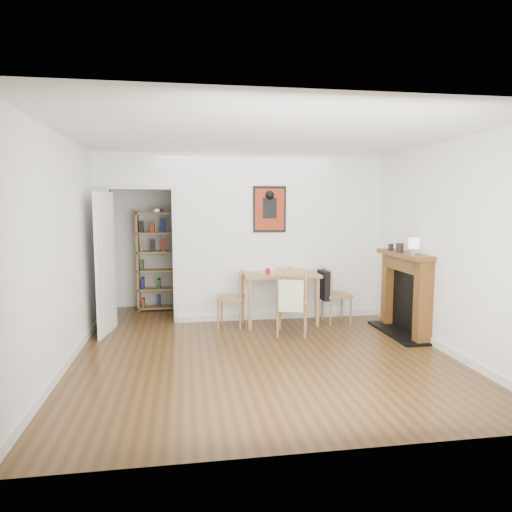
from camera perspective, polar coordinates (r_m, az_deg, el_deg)
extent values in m
plane|color=#533A1B|center=(6.03, 0.22, -11.15)|extent=(5.20, 5.20, 0.00)
plane|color=white|center=(8.35, -2.61, 2.84)|extent=(4.50, 0.00, 4.50)
plane|color=white|center=(3.25, 7.53, -2.86)|extent=(4.50, 0.00, 4.50)
plane|color=white|center=(5.86, -22.06, 0.84)|extent=(0.00, 5.20, 5.20)
plane|color=white|center=(6.52, 20.15, 1.44)|extent=(0.00, 5.20, 5.20)
plane|color=silver|center=(5.80, 0.23, 14.13)|extent=(5.20, 5.20, 0.00)
cube|color=white|center=(7.25, 2.96, 2.29)|extent=(3.35, 0.10, 2.60)
cube|color=white|center=(7.20, -18.58, 1.94)|extent=(0.25, 0.10, 2.60)
cube|color=white|center=(7.13, -14.25, 10.28)|extent=(0.90, 0.10, 0.55)
cube|color=silver|center=(7.21, -17.76, -0.22)|extent=(0.06, 0.14, 2.05)
cube|color=silver|center=(7.13, -10.11, -0.09)|extent=(0.06, 0.14, 2.05)
cube|color=silver|center=(7.39, 3.00, -7.45)|extent=(3.35, 0.02, 0.10)
cube|color=silver|center=(5.54, -22.83, -12.74)|extent=(0.02, 4.00, 0.10)
cube|color=silver|center=(6.24, 22.33, -10.57)|extent=(0.02, 4.00, 0.10)
cube|color=white|center=(6.75, -18.28, -0.89)|extent=(0.15, 0.80, 2.00)
cube|color=black|center=(7.14, 1.70, 5.85)|extent=(0.52, 0.02, 0.72)
cube|color=maroon|center=(7.13, 1.72, 5.85)|extent=(0.46, 0.00, 0.64)
cube|color=#A57F4D|center=(7.01, 3.01, -2.31)|extent=(1.14, 0.73, 0.04)
cube|color=#A57F4D|center=(6.70, -0.77, -6.10)|extent=(0.05, 0.05, 0.74)
cube|color=#A57F4D|center=(6.91, 7.66, -5.76)|extent=(0.05, 0.05, 0.74)
cube|color=#A57F4D|center=(7.28, -1.44, -5.08)|extent=(0.05, 0.05, 0.74)
cube|color=#A57F4D|center=(7.48, 6.34, -4.81)|extent=(0.05, 0.05, 0.74)
cube|color=black|center=(7.06, 8.41, -3.62)|extent=(0.12, 0.35, 0.44)
cube|color=beige|center=(6.17, 4.43, -4.92)|extent=(0.35, 0.20, 0.42)
cube|color=#A57F4D|center=(8.11, -14.52, -0.59)|extent=(0.04, 0.29, 1.72)
cube|color=#A57F4D|center=(8.07, -9.66, -0.51)|extent=(0.04, 0.29, 1.72)
cube|color=#A57F4D|center=(8.22, -11.96, -6.25)|extent=(0.72, 0.29, 0.03)
cube|color=#A57F4D|center=(8.11, -12.07, -1.76)|extent=(0.72, 0.29, 0.03)
cube|color=#A57F4D|center=(8.03, -12.24, 5.29)|extent=(0.72, 0.29, 0.03)
cube|color=maroon|center=(8.09, -12.10, -0.55)|extent=(0.63, 0.24, 0.24)
cube|color=brown|center=(6.37, 20.17, -5.50)|extent=(0.20, 0.16, 1.10)
cube|color=brown|center=(7.23, 16.36, -3.97)|extent=(0.20, 0.16, 1.10)
cube|color=brown|center=(6.70, 18.08, 0.18)|extent=(0.30, 1.21, 0.06)
cube|color=brown|center=(6.72, 18.27, -0.92)|extent=(0.20, 0.85, 0.20)
cube|color=black|center=(6.84, 18.56, -5.48)|extent=(0.08, 0.81, 0.88)
cube|color=black|center=(6.89, 17.53, -9.09)|extent=(0.45, 1.25, 0.03)
cylinder|color=maroon|center=(6.86, 1.50, -1.93)|extent=(0.07, 0.07, 0.09)
sphere|color=orange|center=(7.14, 4.15, -1.64)|extent=(0.09, 0.09, 0.09)
cube|color=beige|center=(6.99, 1.96, -2.14)|extent=(0.38, 0.29, 0.00)
cube|color=white|center=(7.16, 4.85, -1.91)|extent=(0.27, 0.20, 0.01)
cylinder|color=silver|center=(6.40, 19.12, 0.51)|extent=(0.07, 0.07, 0.08)
cylinder|color=#F1EBC9|center=(6.39, 19.16, 1.54)|extent=(0.15, 0.15, 0.15)
cylinder|color=black|center=(6.70, 17.53, 1.01)|extent=(0.11, 0.11, 0.13)
cylinder|color=black|center=(6.96, 16.50, 1.10)|extent=(0.08, 0.08, 0.10)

